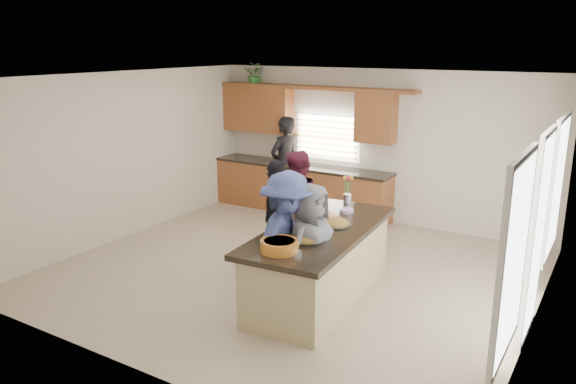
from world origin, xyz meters
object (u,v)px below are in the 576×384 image
Objects in this scene: island at (320,265)px; woman_right_front at (310,249)px; woman_right_back at (287,244)px; salad_bowl at (279,245)px; woman_left_front at (277,216)px; woman_left_back at (284,164)px; woman_left_mid at (296,208)px.

woman_right_front is at bearing -83.72° from island.
island is at bearing 13.22° from woman_right_front.
woman_right_back is 1.09× the size of woman_right_front.
salad_bowl is 0.27× the size of woman_left_front.
salad_bowl is 1.78m from woman_left_front.
woman_left_back is at bearing 38.58° from woman_right_front.
woman_left_back is at bearing 121.13° from salad_bowl.
woman_left_mid reaches higher than salad_bowl.
island is 1.48× the size of woman_left_back.
woman_right_front is at bearing 48.88° from woman_left_back.
woman_left_back is at bearing -139.57° from woman_left_mid.
woman_left_back reaches higher than salad_bowl.
salad_bowl is (-0.01, -0.97, 0.57)m from island.
woman_right_front is (2.55, -3.53, -0.12)m from woman_left_back.
woman_right_front is at bearing 81.08° from salad_bowl.
salad_bowl is 0.27× the size of woman_right_front.
woman_left_back is 1.14× the size of woman_left_front.
island is at bearing -20.76° from woman_right_back.
woman_left_mid is 1.65m from woman_right_back.
woman_left_mid is at bearing 131.24° from island.
salad_bowl is 4.77m from woman_left_back.
woman_left_mid is at bearing 115.59° from salad_bowl.
woman_left_back is 4.37m from woman_right_back.
woman_left_front is at bearing -8.72° from woman_left_mid.
woman_left_mid is (-0.90, 0.88, 0.41)m from island.
woman_left_mid reaches higher than woman_right_front.
woman_left_mid is (1.58, -2.24, -0.08)m from woman_left_back.
salad_bowl is at bearing -166.77° from woman_right_back.
woman_right_back is (0.75, -1.47, 0.03)m from woman_left_mid.
woman_right_front is at bearing 42.18° from woman_left_mid.
woman_left_back is 2.74m from woman_left_mid.
salad_bowl is at bearing 30.75° from woman_left_mid.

